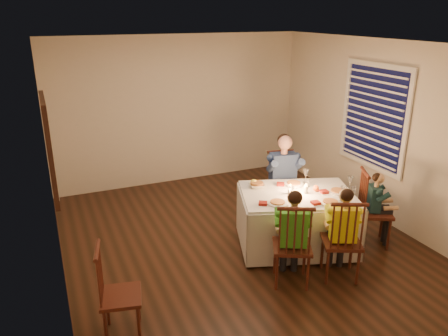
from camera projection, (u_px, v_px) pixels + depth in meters
name	position (u px, v px, depth m)	size (l,w,h in m)	color
ground	(238.00, 240.00, 5.97)	(5.00, 5.00, 0.00)	black
wall_left	(50.00, 174.00, 4.69)	(0.02, 5.00, 2.60)	beige
wall_right	(379.00, 131.00, 6.36)	(0.02, 5.00, 2.60)	beige
wall_back	(179.00, 111.00, 7.69)	(4.50, 0.02, 2.60)	beige
ceiling	(240.00, 43.00, 5.09)	(5.00, 5.00, 0.00)	white
dining_table	(297.00, 209.00, 5.65)	(1.71, 1.45, 0.73)	silver
chair_adult	(281.00, 218.00, 6.59)	(0.42, 0.40, 1.03)	#3B1410
chair_near_left	(290.00, 281.00, 5.06)	(0.42, 0.40, 1.03)	#3B1410
chair_near_right	(338.00, 276.00, 5.16)	(0.42, 0.40, 1.03)	#3B1410
chair_end	(371.00, 243.00, 5.90)	(0.42, 0.40, 1.03)	#3B1410
chair_extra	(124.00, 333.00, 4.25)	(0.39, 0.37, 0.96)	#3B1410
adult	(281.00, 218.00, 6.59)	(0.49, 0.45, 1.31)	navy
child_green	(290.00, 281.00, 5.06)	(0.40, 0.36, 1.15)	green
child_yellow	(338.00, 276.00, 5.16)	(0.39, 0.35, 1.12)	yellow
child_teal	(371.00, 243.00, 5.90)	(0.32, 0.29, 1.00)	#18383E
setting_adult	(294.00, 184.00, 5.85)	(0.26, 0.26, 0.02)	white
setting_green	(278.00, 203.00, 5.27)	(0.26, 0.26, 0.02)	white
setting_yellow	(330.00, 203.00, 5.28)	(0.26, 0.26, 0.02)	white
setting_teal	(338.00, 192.00, 5.61)	(0.26, 0.26, 0.02)	white
candle_left	(290.00, 190.00, 5.55)	(0.06, 0.06, 0.10)	white
candle_right	(306.00, 189.00, 5.57)	(0.06, 0.06, 0.10)	white
squash	(254.00, 183.00, 5.80)	(0.09, 0.09, 0.09)	yellow
orange_fruit	(316.00, 188.00, 5.63)	(0.08, 0.08, 0.08)	#FB6015
serving_bowl	(257.00, 185.00, 5.76)	(0.22, 0.22, 0.05)	white
wall_mirror	(49.00, 148.00, 4.90)	(0.06, 0.95, 1.15)	black
window_blinds	(373.00, 117.00, 6.36)	(0.07, 1.34, 1.54)	black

